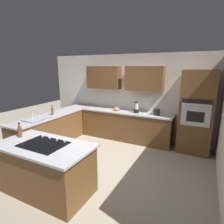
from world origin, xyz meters
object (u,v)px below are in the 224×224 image
at_px(blender, 136,108).
at_px(oil_bottle, 20,131).
at_px(dish_soap_bottle, 52,111).
at_px(wall_oven, 196,113).
at_px(cooktop, 44,144).
at_px(sink_unit, 38,118).
at_px(mixing_bowl, 116,109).
at_px(kettle, 157,112).

height_order(blender, oil_bottle, blender).
bearing_deg(blender, dish_soap_bottle, 32.72).
bearing_deg(wall_oven, oil_bottle, 44.83).
xyz_separation_m(blender, oil_bottle, (1.32, 2.86, -0.02)).
xyz_separation_m(cooktop, oil_bottle, (0.67, -0.05, 0.11)).
relative_size(sink_unit, oil_bottle, 2.44).
height_order(wall_oven, cooktop, wall_oven).
relative_size(cooktop, blender, 2.34).
bearing_deg(mixing_bowl, oil_bottle, 76.85).
relative_size(sink_unit, mixing_bowl, 3.79).
relative_size(sink_unit, dish_soap_bottle, 2.52).
distance_m(kettle, dish_soap_bottle, 2.92).
bearing_deg(cooktop, sink_unit, -38.56).
height_order(wall_oven, blender, wall_oven).
bearing_deg(dish_soap_bottle, blender, -147.28).
relative_size(kettle, oil_bottle, 0.62).
distance_m(sink_unit, cooktop, 1.83).
bearing_deg(wall_oven, cooktop, 52.72).
bearing_deg(sink_unit, kettle, -146.42).
distance_m(cooktop, dish_soap_bottle, 2.12).
bearing_deg(blender, sink_unit, 40.54).
height_order(sink_unit, oil_bottle, oil_bottle).
height_order(blender, dish_soap_bottle, blender).
xyz_separation_m(blender, dish_soap_bottle, (2.02, 1.30, -0.03)).
height_order(sink_unit, blender, blender).
height_order(wall_oven, sink_unit, wall_oven).
xyz_separation_m(blender, kettle, (-0.60, -0.00, -0.05)).
bearing_deg(mixing_bowl, wall_oven, -179.05).
bearing_deg(mixing_bowl, blender, 180.00).
bearing_deg(cooktop, dish_soap_bottle, -49.75).
bearing_deg(kettle, cooktop, 66.82).
xyz_separation_m(wall_oven, cooktop, (2.25, 2.95, -0.17)).
bearing_deg(sink_unit, cooktop, 141.44).
relative_size(sink_unit, kettle, 3.95).
relative_size(wall_oven, oil_bottle, 7.48).
relative_size(mixing_bowl, kettle, 1.04).
relative_size(dish_soap_bottle, oil_bottle, 0.97).
bearing_deg(oil_bottle, wall_oven, -135.17).
bearing_deg(dish_soap_bottle, oil_bottle, 114.11).
xyz_separation_m(kettle, dish_soap_bottle, (2.62, 1.30, 0.02)).
xyz_separation_m(wall_oven, kettle, (1.00, 0.04, -0.09)).
xyz_separation_m(sink_unit, blender, (-2.08, -1.78, 0.12)).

